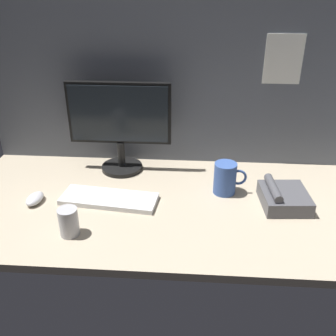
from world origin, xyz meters
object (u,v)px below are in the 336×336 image
mouse (35,199)px  keyboard (109,199)px  mug_ceramic_blue (225,178)px  desk_phone (283,198)px  monitor (120,123)px  mug_steel (69,222)px

mouse → keyboard: bearing=12.3°
mug_ceramic_blue → mouse: bearing=-170.2°
keyboard → desk_phone: size_ratio=1.83×
monitor → mug_steel: 52.43cm
mug_steel → keyboard: bearing=67.1°
mug_steel → monitor: bearing=79.1°
mouse → desk_phone: 95.01cm
monitor → mouse: bearing=-133.4°
monitor → mouse: monitor is taller
mouse → mug_steel: size_ratio=0.96×
mouse → mug_ceramic_blue: bearing=16.3°
mug_steel → desk_phone: bearing=17.1°
keyboard → mug_ceramic_blue: 46.41cm
mouse → mug_steel: bearing=-37.3°
desk_phone → mug_ceramic_blue: bearing=159.9°
mug_ceramic_blue → desk_phone: (21.55, -7.87, -3.29)cm
monitor → keyboard: size_ratio=1.18×
mouse → desk_phone: desk_phone is taller
keyboard → mouse: bearing=-167.5°
keyboard → mug_steel: mug_steel is taller
mug_ceramic_blue → desk_phone: size_ratio=0.64×
mug_steel → mug_ceramic_blue: bearing=30.0°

